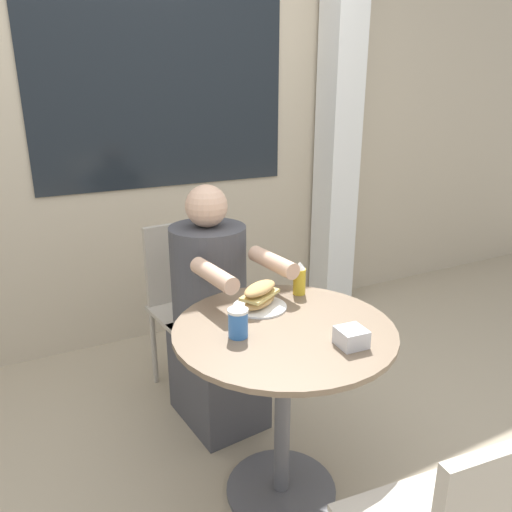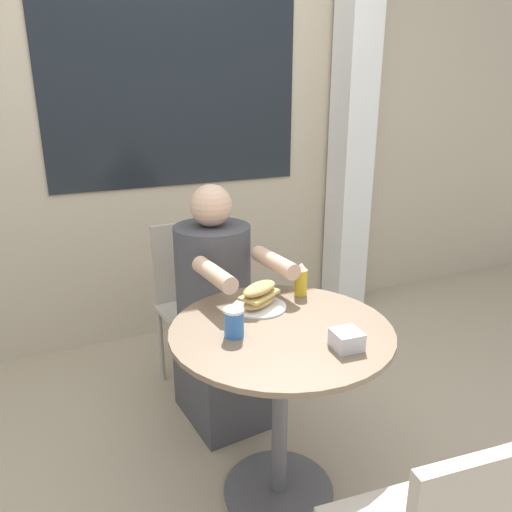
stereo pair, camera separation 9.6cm
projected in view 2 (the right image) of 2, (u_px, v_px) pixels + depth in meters
The scene contains 10 objects.
ground_plane at pixel (278, 491), 1.99m from camera, with size 8.00×8.00×0.00m, color tan.
storefront_wall at pixel (159, 110), 2.90m from camera, with size 8.00×0.09×2.80m.
lattice_pillar at pixel (352, 139), 3.30m from camera, with size 0.23×0.23×2.40m.
cafe_table at pixel (280, 374), 1.81m from camera, with size 0.79×0.79×0.73m.
diner_chair at pixel (192, 290), 2.60m from camera, with size 0.42×0.42×0.87m.
seated_diner at pixel (218, 323), 2.32m from camera, with size 0.39×0.63×1.13m.
sandwich_on_plate at pixel (260, 297), 1.90m from camera, with size 0.21×0.21×0.10m.
drink_cup at pixel (234, 322), 1.68m from camera, with size 0.07×0.07×0.10m.
napkin_box at pixel (347, 340), 1.61m from camera, with size 0.10×0.10×0.06m.
condiment_bottle at pixel (301, 279), 2.01m from camera, with size 0.05×0.05×0.14m.
Camera 2 is at (-0.73, -1.40, 1.53)m, focal length 35.00 mm.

